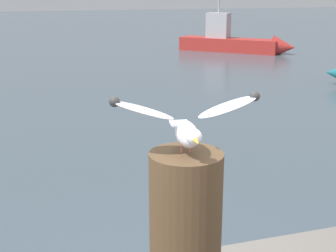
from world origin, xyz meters
The scene contains 3 objects.
mooring_post centered at (-0.02, -0.47, 1.68)m, with size 0.32×0.32×0.76m, color #4C3823.
seagull centered at (-0.02, -0.47, 2.19)m, with size 0.62×0.39×0.25m.
boat_red centered at (8.74, 17.16, 0.44)m, with size 4.36×4.24×4.89m.
Camera 1 is at (-0.67, -2.25, 2.72)m, focal length 51.55 mm.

